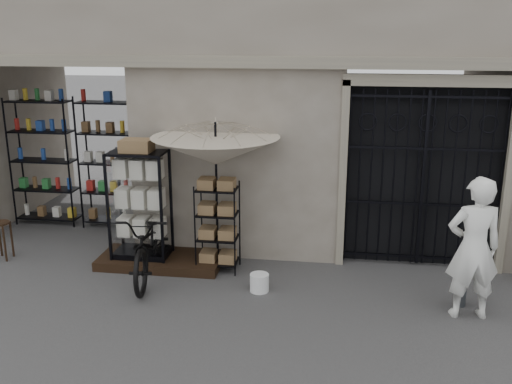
% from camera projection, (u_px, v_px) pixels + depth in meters
% --- Properties ---
extents(ground, '(80.00, 80.00, 0.00)m').
position_uv_depth(ground, '(300.00, 320.00, 7.58)').
color(ground, black).
rests_on(ground, ground).
extents(shop_recess, '(3.00, 1.70, 3.00)m').
position_uv_depth(shop_recess, '(68.00, 156.00, 10.45)').
color(shop_recess, black).
rests_on(shop_recess, ground).
extents(shop_shelving, '(2.70, 0.50, 2.50)m').
position_uv_depth(shop_shelving, '(78.00, 163.00, 11.00)').
color(shop_shelving, black).
rests_on(shop_shelving, ground).
extents(iron_gate, '(2.50, 0.21, 3.00)m').
position_uv_depth(iron_gate, '(422.00, 174.00, 9.10)').
color(iron_gate, black).
rests_on(iron_gate, ground).
extents(step_platform, '(2.00, 0.90, 0.15)m').
position_uv_depth(step_platform, '(161.00, 260.00, 9.36)').
color(step_platform, black).
rests_on(step_platform, ground).
extents(display_cabinet, '(0.99, 0.77, 1.88)m').
position_uv_depth(display_cabinet, '(140.00, 210.00, 9.16)').
color(display_cabinet, black).
rests_on(display_cabinet, step_platform).
extents(wire_rack, '(0.75, 0.64, 1.43)m').
position_uv_depth(wire_rack, '(218.00, 228.00, 9.01)').
color(wire_rack, black).
rests_on(wire_rack, ground).
extents(market_umbrella, '(1.91, 1.94, 2.84)m').
position_uv_depth(market_umbrella, '(216.00, 143.00, 8.77)').
color(market_umbrella, black).
rests_on(market_umbrella, ground).
extents(white_bucket, '(0.37, 0.37, 0.27)m').
position_uv_depth(white_bucket, '(259.00, 283.00, 8.40)').
color(white_bucket, white).
rests_on(white_bucket, ground).
extents(bicycle, '(0.87, 1.19, 2.10)m').
position_uv_depth(bicycle, '(152.00, 276.00, 8.94)').
color(bicycle, black).
rests_on(bicycle, ground).
extents(wooden_stool, '(0.39, 0.39, 0.65)m').
position_uv_depth(wooden_stool, '(2.00, 239.00, 9.54)').
color(wooden_stool, black).
rests_on(wooden_stool, ground).
extents(steel_bollard, '(0.19, 0.19, 0.78)m').
position_uv_depth(steel_bollard, '(463.00, 280.00, 7.88)').
color(steel_bollard, '#4F555A').
rests_on(steel_bollard, ground).
extents(shopkeeper, '(0.95, 2.02, 0.47)m').
position_uv_depth(shopkeeper, '(466.00, 315.00, 7.71)').
color(shopkeeper, white).
rests_on(shopkeeper, ground).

